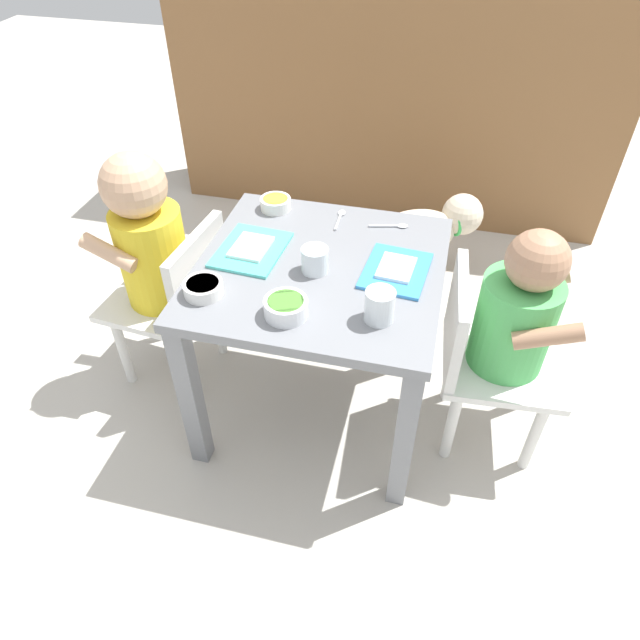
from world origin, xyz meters
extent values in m
plane|color=#B2ADA3|center=(0.00, 0.00, 0.00)|extent=(7.00, 7.00, 0.00)
cube|color=brown|center=(0.00, 1.18, 0.48)|extent=(1.68, 0.31, 0.95)
cube|color=slate|center=(0.00, 0.00, 0.47)|extent=(0.57, 0.56, 0.03)
cube|color=slate|center=(-0.25, -0.25, 0.23)|extent=(0.04, 0.04, 0.45)
cube|color=slate|center=(0.25, -0.25, 0.23)|extent=(0.04, 0.04, 0.45)
cube|color=slate|center=(-0.25, 0.25, 0.23)|extent=(0.04, 0.04, 0.45)
cube|color=slate|center=(0.25, 0.25, 0.23)|extent=(0.04, 0.04, 0.45)
cube|color=silver|center=(-0.45, 0.04, 0.26)|extent=(0.30, 0.30, 0.02)
cube|color=silver|center=(-0.33, 0.03, 0.38)|extent=(0.05, 0.27, 0.22)
cylinder|color=yellow|center=(-0.45, 0.04, 0.40)|extent=(0.18, 0.18, 0.26)
sphere|color=tan|center=(-0.46, 0.04, 0.60)|extent=(0.16, 0.16, 0.16)
cylinder|color=silver|center=(-0.54, 0.15, 0.13)|extent=(0.03, 0.03, 0.25)
cylinder|color=silver|center=(-0.56, -0.05, 0.13)|extent=(0.03, 0.03, 0.25)
cylinder|color=silver|center=(-0.34, 0.13, 0.13)|extent=(0.03, 0.03, 0.25)
cylinder|color=silver|center=(-0.36, -0.07, 0.13)|extent=(0.03, 0.03, 0.25)
cylinder|color=tan|center=(-0.49, 0.14, 0.47)|extent=(0.15, 0.05, 0.09)
cylinder|color=tan|center=(-0.51, -0.06, 0.47)|extent=(0.15, 0.05, 0.09)
cube|color=silver|center=(0.45, 0.01, 0.26)|extent=(0.30, 0.30, 0.02)
cube|color=silver|center=(0.33, 0.00, 0.38)|extent=(0.04, 0.27, 0.22)
cylinder|color=#4CB259|center=(0.45, 0.01, 0.39)|extent=(0.18, 0.18, 0.23)
sphere|color=#A87A5B|center=(0.46, 0.01, 0.56)|extent=(0.13, 0.13, 0.13)
cylinder|color=silver|center=(0.56, -0.08, 0.13)|extent=(0.03, 0.03, 0.25)
cylinder|color=silver|center=(0.55, 0.12, 0.13)|extent=(0.03, 0.03, 0.25)
cylinder|color=silver|center=(0.36, -0.10, 0.13)|extent=(0.03, 0.03, 0.25)
cylinder|color=silver|center=(0.35, 0.10, 0.13)|extent=(0.03, 0.03, 0.25)
cylinder|color=#A87A5B|center=(0.51, -0.08, 0.45)|extent=(0.15, 0.05, 0.09)
cylinder|color=#A87A5B|center=(0.50, 0.11, 0.45)|extent=(0.15, 0.05, 0.09)
ellipsoid|color=beige|center=(0.16, 0.60, 0.20)|extent=(0.37, 0.32, 0.18)
sphere|color=beige|center=(0.32, 0.71, 0.25)|extent=(0.14, 0.14, 0.14)
sphere|color=black|center=(0.36, 0.74, 0.24)|extent=(0.06, 0.06, 0.06)
torus|color=green|center=(0.29, 0.69, 0.23)|extent=(0.09, 0.11, 0.12)
sphere|color=beige|center=(0.03, 0.51, 0.24)|extent=(0.05, 0.05, 0.05)
cylinder|color=beige|center=(0.27, 0.61, 0.06)|extent=(0.04, 0.04, 0.13)
cylinder|color=beige|center=(0.21, 0.69, 0.06)|extent=(0.04, 0.04, 0.13)
cylinder|color=beige|center=(0.12, 0.51, 0.06)|extent=(0.04, 0.04, 0.13)
cylinder|color=beige|center=(0.06, 0.59, 0.06)|extent=(0.04, 0.04, 0.13)
cube|color=#4CC6BC|center=(-0.17, 0.02, 0.48)|extent=(0.16, 0.20, 0.01)
cube|color=white|center=(-0.17, 0.02, 0.49)|extent=(0.09, 0.11, 0.01)
cube|color=#388CD8|center=(0.17, 0.02, 0.48)|extent=(0.15, 0.19, 0.01)
cube|color=white|center=(0.17, 0.02, 0.49)|extent=(0.09, 0.10, 0.01)
cylinder|color=white|center=(0.16, -0.15, 0.51)|extent=(0.06, 0.06, 0.07)
cylinder|color=silver|center=(0.16, -0.15, 0.50)|extent=(0.05, 0.05, 0.03)
cylinder|color=white|center=(-0.01, -0.02, 0.51)|extent=(0.06, 0.06, 0.06)
cylinder|color=silver|center=(-0.01, -0.02, 0.50)|extent=(0.05, 0.05, 0.04)
cylinder|color=white|center=(-0.03, -0.18, 0.50)|extent=(0.09, 0.09, 0.04)
cylinder|color=#4C8C33|center=(-0.03, -0.18, 0.51)|extent=(0.08, 0.08, 0.01)
cylinder|color=white|center=(-0.17, 0.22, 0.49)|extent=(0.08, 0.08, 0.03)
cylinder|color=gold|center=(-0.17, 0.22, 0.51)|extent=(0.07, 0.07, 0.01)
cylinder|color=white|center=(-0.22, -0.16, 0.49)|extent=(0.09, 0.09, 0.03)
cylinder|color=#B26633|center=(-0.22, -0.16, 0.51)|extent=(0.07, 0.07, 0.01)
cylinder|color=silver|center=(0.00, 0.19, 0.48)|extent=(0.01, 0.08, 0.01)
ellipsoid|color=silver|center=(0.00, 0.24, 0.48)|extent=(0.02, 0.03, 0.01)
cylinder|color=silver|center=(0.12, 0.20, 0.48)|extent=(0.07, 0.02, 0.01)
ellipsoid|color=silver|center=(0.16, 0.21, 0.48)|extent=(0.03, 0.03, 0.01)
camera|label=1|loc=(0.26, -1.04, 1.26)|focal=31.97mm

